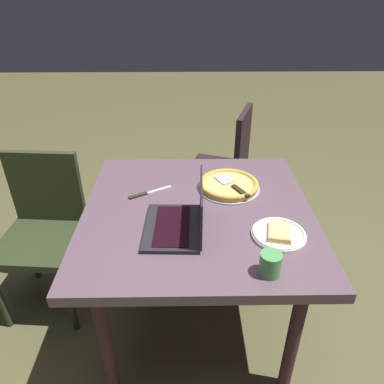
% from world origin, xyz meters
% --- Properties ---
extents(ground_plane, '(12.00, 12.00, 0.00)m').
position_xyz_m(ground_plane, '(0.00, 0.00, 0.00)').
color(ground_plane, brown).
extents(dining_table, '(1.07, 1.07, 0.75)m').
position_xyz_m(dining_table, '(0.00, 0.00, 0.67)').
color(dining_table, '#55414B').
rests_on(dining_table, ground_plane).
extents(laptop, '(0.26, 0.34, 0.23)m').
position_xyz_m(laptop, '(-0.08, -0.15, 0.80)').
color(laptop, black).
rests_on(laptop, dining_table).
extents(pizza_plate, '(0.23, 0.23, 0.04)m').
position_xyz_m(pizza_plate, '(0.34, -0.21, 0.77)').
color(pizza_plate, white).
rests_on(pizza_plate, dining_table).
extents(pizza_tray, '(0.32, 0.32, 0.04)m').
position_xyz_m(pizza_tray, '(0.17, 0.19, 0.78)').
color(pizza_tray, '#9298A8').
rests_on(pizza_tray, dining_table).
extents(table_knife, '(0.21, 0.13, 0.01)m').
position_xyz_m(table_knife, '(-0.26, 0.14, 0.76)').
color(table_knife, '#B8B4CA').
rests_on(table_knife, dining_table).
extents(drink_cup, '(0.08, 0.08, 0.09)m').
position_xyz_m(drink_cup, '(0.25, -0.43, 0.80)').
color(drink_cup, '#4A9250').
rests_on(drink_cup, dining_table).
extents(chair_near, '(0.50, 0.50, 0.93)m').
position_xyz_m(chair_near, '(0.24, 0.91, 0.53)').
color(chair_near, black).
rests_on(chair_near, ground_plane).
extents(chair_far, '(0.45, 0.45, 0.90)m').
position_xyz_m(chair_far, '(-0.85, 0.22, 0.52)').
color(chair_far, '#2A321C').
rests_on(chair_far, ground_plane).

